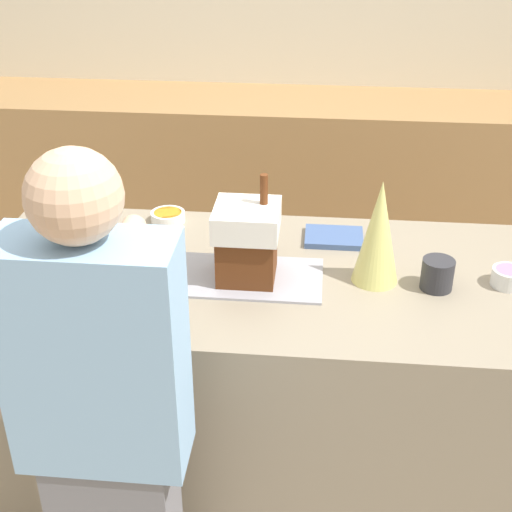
# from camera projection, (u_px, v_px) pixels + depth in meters

# --- Properties ---
(ground_plane) EXTENTS (12.00, 12.00, 0.00)m
(ground_plane) POSITION_uv_depth(u_px,v_px,m) (262.00, 478.00, 2.67)
(ground_plane) COLOR gray
(wall_back) EXTENTS (8.00, 0.05, 2.60)m
(wall_back) POSITION_uv_depth(u_px,v_px,m) (298.00, 15.00, 3.85)
(wall_back) COLOR beige
(wall_back) RESTS_ON ground_plane
(back_cabinet_block) EXTENTS (6.00, 0.60, 0.93)m
(back_cabinet_block) POSITION_uv_depth(u_px,v_px,m) (291.00, 181.00, 3.97)
(back_cabinet_block) COLOR #9E7547
(back_cabinet_block) RESTS_ON ground_plane
(kitchen_island) EXTENTS (1.84, 0.85, 0.89)m
(kitchen_island) POSITION_uv_depth(u_px,v_px,m) (263.00, 385.00, 2.45)
(kitchen_island) COLOR gray
(kitchen_island) RESTS_ON ground_plane
(baking_tray) EXTENTS (0.47, 0.27, 0.01)m
(baking_tray) POSITION_uv_depth(u_px,v_px,m) (247.00, 277.00, 2.21)
(baking_tray) COLOR #9E9EA8
(baking_tray) RESTS_ON kitchen_island
(gingerbread_house) EXTENTS (0.19, 0.20, 0.33)m
(gingerbread_house) POSITION_uv_depth(u_px,v_px,m) (247.00, 240.00, 2.15)
(gingerbread_house) COLOR #5B2D14
(gingerbread_house) RESTS_ON baking_tray
(decorative_tree) EXTENTS (0.14, 0.14, 0.33)m
(decorative_tree) POSITION_uv_depth(u_px,v_px,m) (379.00, 232.00, 2.12)
(decorative_tree) COLOR #DBD675
(decorative_tree) RESTS_ON kitchen_island
(candy_bowl_far_right) EXTENTS (0.10, 0.10, 0.05)m
(candy_bowl_far_right) POSITION_uv_depth(u_px,v_px,m) (508.00, 276.00, 2.16)
(candy_bowl_far_right) COLOR white
(candy_bowl_far_right) RESTS_ON kitchen_island
(candy_bowl_front_corner) EXTENTS (0.11, 0.11, 0.05)m
(candy_bowl_front_corner) POSITION_uv_depth(u_px,v_px,m) (49.00, 246.00, 2.33)
(candy_bowl_front_corner) COLOR silver
(candy_bowl_front_corner) RESTS_ON kitchen_island
(candy_bowl_center_rear) EXTENTS (0.09, 0.09, 0.05)m
(candy_bowl_center_rear) POSITION_uv_depth(u_px,v_px,m) (89.00, 212.00, 2.56)
(candy_bowl_center_rear) COLOR white
(candy_bowl_center_rear) RESTS_ON kitchen_island
(candy_bowl_far_left) EXTENTS (0.12, 0.12, 0.04)m
(candy_bowl_far_left) POSITION_uv_depth(u_px,v_px,m) (168.00, 216.00, 2.55)
(candy_bowl_far_left) COLOR white
(candy_bowl_far_left) RESTS_ON kitchen_island
(cookbook) EXTENTS (0.20, 0.15, 0.02)m
(cookbook) POSITION_uv_depth(u_px,v_px,m) (334.00, 237.00, 2.43)
(cookbook) COLOR #3F598C
(cookbook) RESTS_ON kitchen_island
(mug) EXTENTS (0.10, 0.10, 0.10)m
(mug) POSITION_uv_depth(u_px,v_px,m) (437.00, 274.00, 2.14)
(mug) COLOR #2D2D33
(mug) RESTS_ON kitchen_island
(person) EXTENTS (0.40, 0.50, 1.54)m
(person) POSITION_uv_depth(u_px,v_px,m) (107.00, 437.00, 1.74)
(person) COLOR slate
(person) RESTS_ON ground_plane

